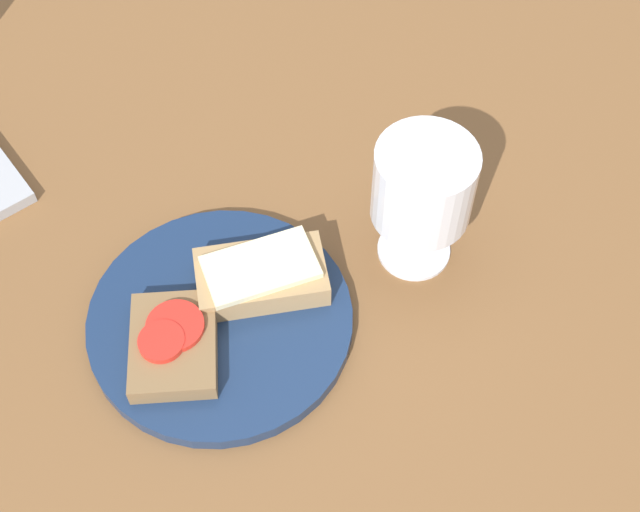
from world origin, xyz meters
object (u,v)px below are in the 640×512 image
(plate, at_px, (220,321))
(wine_glass, at_px, (423,190))
(sandwich_with_tomato, at_px, (173,343))
(sandwich_with_cheese, at_px, (261,275))

(plate, xyz_separation_m, wine_glass, (0.19, -0.04, 0.08))
(plate, distance_m, sandwich_with_tomato, 0.05)
(sandwich_with_cheese, bearing_deg, plate, -174.51)
(plate, xyz_separation_m, sandwich_with_cheese, (0.05, 0.00, 0.02))
(plate, xyz_separation_m, sandwich_with_tomato, (-0.05, -0.00, 0.02))
(plate, height_order, wine_glass, wine_glass)
(plate, relative_size, sandwich_with_cheese, 1.79)
(plate, bearing_deg, sandwich_with_cheese, 5.49)
(sandwich_with_cheese, bearing_deg, sandwich_with_tomato, -174.98)
(wine_glass, bearing_deg, sandwich_with_tomato, 170.47)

